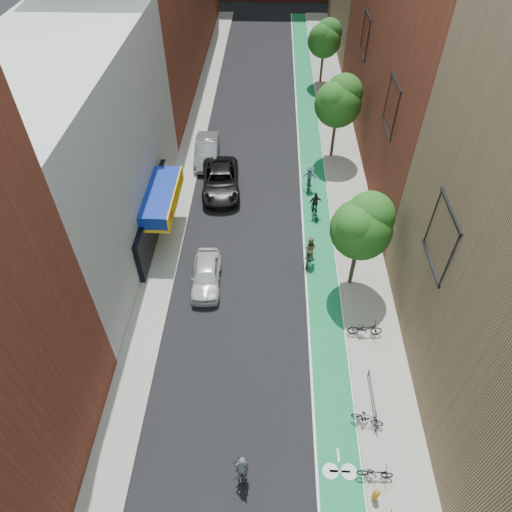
# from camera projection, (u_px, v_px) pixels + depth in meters

# --- Properties ---
(ground) EXTENTS (160.00, 160.00, 0.00)m
(ground) POSITION_uv_depth(u_px,v_px,m) (249.00, 445.00, 20.62)
(ground) COLOR black
(ground) RESTS_ON ground
(bike_lane) EXTENTS (2.00, 68.00, 0.01)m
(bike_lane) POSITION_uv_depth(u_px,v_px,m) (310.00, 143.00, 38.95)
(bike_lane) COLOR #15784B
(bike_lane) RESTS_ON ground
(sidewalk_left) EXTENTS (2.00, 68.00, 0.15)m
(sidewalk_left) POSITION_uv_depth(u_px,v_px,m) (194.00, 140.00, 39.16)
(sidewalk_left) COLOR gray
(sidewalk_left) RESTS_ON ground
(sidewalk_right) EXTENTS (3.00, 68.00, 0.15)m
(sidewalk_right) POSITION_uv_depth(u_px,v_px,m) (340.00, 143.00, 38.84)
(sidewalk_right) COLOR gray
(sidewalk_right) RESTS_ON ground
(building_left_white) EXTENTS (8.00, 20.00, 12.00)m
(building_left_white) POSITION_uv_depth(u_px,v_px,m) (71.00, 156.00, 26.61)
(building_left_white) COLOR silver
(building_left_white) RESTS_ON ground
(building_right_mid_red) EXTENTS (8.00, 28.00, 22.00)m
(building_right_mid_red) POSITION_uv_depth(u_px,v_px,m) (441.00, 3.00, 31.00)
(building_right_mid_red) COLOR maroon
(building_right_mid_red) RESTS_ON ground
(tree_near) EXTENTS (3.40, 3.36, 6.42)m
(tree_near) POSITION_uv_depth(u_px,v_px,m) (363.00, 225.00, 24.30)
(tree_near) COLOR #332619
(tree_near) RESTS_ON ground
(tree_mid) EXTENTS (3.55, 3.53, 6.74)m
(tree_mid) POSITION_uv_depth(u_px,v_px,m) (339.00, 100.00, 34.06)
(tree_mid) COLOR #332619
(tree_mid) RESTS_ON ground
(tree_far) EXTENTS (3.30, 3.25, 6.21)m
(tree_far) POSITION_uv_depth(u_px,v_px,m) (325.00, 38.00, 44.27)
(tree_far) COLOR #332619
(tree_far) RESTS_ON ground
(parked_car_white) EXTENTS (1.88, 4.23, 1.42)m
(parked_car_white) POSITION_uv_depth(u_px,v_px,m) (206.00, 275.00, 27.11)
(parked_car_white) COLOR silver
(parked_car_white) RESTS_ON ground
(parked_car_black) EXTENTS (3.26, 6.10, 1.63)m
(parked_car_black) POSITION_uv_depth(u_px,v_px,m) (221.00, 181.00, 33.72)
(parked_car_black) COLOR black
(parked_car_black) RESTS_ON ground
(parked_car_silver) EXTENTS (1.96, 5.11, 1.66)m
(parked_car_silver) POSITION_uv_depth(u_px,v_px,m) (207.00, 151.00, 36.61)
(parked_car_silver) COLOR gray
(parked_car_silver) RESTS_ON ground
(cyclist_lead) EXTENTS (0.99, 1.76, 1.98)m
(cyclist_lead) POSITION_uv_depth(u_px,v_px,m) (242.00, 473.00, 19.13)
(cyclist_lead) COLOR black
(cyclist_lead) RESTS_ON ground
(cyclist_lane_near) EXTENTS (0.97, 1.89, 2.07)m
(cyclist_lane_near) POSITION_uv_depth(u_px,v_px,m) (309.00, 253.00, 28.22)
(cyclist_lane_near) COLOR black
(cyclist_lane_near) RESTS_ON ground
(cyclist_lane_mid) EXTENTS (0.99, 1.85, 1.94)m
(cyclist_lane_mid) POSITION_uv_depth(u_px,v_px,m) (315.00, 208.00, 31.60)
(cyclist_lane_mid) COLOR black
(cyclist_lane_mid) RESTS_ON ground
(cyclist_lane_far) EXTENTS (1.13, 1.85, 1.95)m
(cyclist_lane_far) POSITION_uv_depth(u_px,v_px,m) (309.00, 179.00, 33.80)
(cyclist_lane_far) COLOR black
(cyclist_lane_far) RESTS_ON ground
(parked_bike_near) EXTENTS (1.58, 0.62, 0.82)m
(parked_bike_near) POSITION_uv_depth(u_px,v_px,m) (375.00, 472.00, 19.24)
(parked_bike_near) COLOR black
(parked_bike_near) RESTS_ON sidewalk_right
(parked_bike_mid) EXTENTS (1.54, 0.83, 0.89)m
(parked_bike_mid) POSITION_uv_depth(u_px,v_px,m) (368.00, 418.00, 20.90)
(parked_bike_mid) COLOR black
(parked_bike_mid) RESTS_ON sidewalk_right
(parked_bike_far) EXTENTS (1.85, 0.65, 0.97)m
(parked_bike_far) POSITION_uv_depth(u_px,v_px,m) (365.00, 328.00, 24.43)
(parked_bike_far) COLOR black
(parked_bike_far) RESTS_ON sidewalk_right
(fire_hydrant) EXTENTS (0.27, 0.27, 0.78)m
(fire_hydrant) POSITION_uv_depth(u_px,v_px,m) (376.00, 495.00, 18.62)
(fire_hydrant) COLOR #C07716
(fire_hydrant) RESTS_ON sidewalk_right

